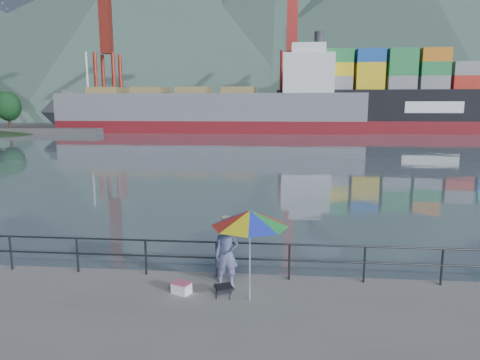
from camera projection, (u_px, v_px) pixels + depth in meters
name	position (u px, v px, depth m)	size (l,w,h in m)	color
harbor_water	(271.00, 121.00, 137.86)	(500.00, 280.00, 0.00)	slate
far_dock	(311.00, 126.00, 100.66)	(200.00, 40.00, 0.40)	#514F4C
guardrail	(181.00, 258.00, 11.88)	(22.00, 0.06, 1.03)	#2D3033
mountains	(356.00, 41.00, 204.60)	(600.00, 332.80, 80.00)	#385147
port_cranes	(420.00, 50.00, 87.21)	(116.00, 28.00, 38.40)	#AD3022
container_stacks	(426.00, 115.00, 98.55)	(58.00, 8.40, 7.80)	orange
fisherman	(226.00, 254.00, 11.15)	(0.63, 0.41, 1.73)	navy
beach_umbrella	(250.00, 218.00, 10.08)	(1.90, 1.90, 2.27)	white
folding_stool	(224.00, 291.00, 10.62)	(0.55, 0.55, 0.27)	black
cooler_bag	(181.00, 288.00, 10.82)	(0.46, 0.30, 0.26)	white
fishing_rod	(234.00, 272.00, 12.22)	(0.02, 0.02, 1.99)	black
bulk_carrier	(220.00, 110.00, 81.40)	(57.06, 9.88, 14.50)	maroon
container_ship	(435.00, 100.00, 79.12)	(55.26, 9.21, 18.10)	maroon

